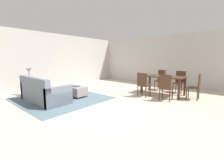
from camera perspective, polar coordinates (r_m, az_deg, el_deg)
name	(u,v)px	position (r m, az deg, el deg)	size (l,w,h in m)	color
ground_plane	(110,108)	(4.50, -0.63, -10.64)	(10.80, 10.80, 0.00)	beige
wall_back	(172,60)	(8.68, 21.76, 7.00)	(9.00, 0.12, 2.70)	beige
wall_left	(49,60)	(8.19, -22.81, 6.89)	(0.12, 11.00, 2.70)	beige
area_rug	(61,98)	(5.84, -18.81, -6.59)	(3.00, 2.80, 0.01)	slate
couch	(44,93)	(5.59, -24.59, -4.53)	(1.91, 0.88, 0.86)	slate
ottoman_table	(75,90)	(6.01, -14.08, -3.84)	(1.03, 0.51, 0.39)	gray
side_table	(30,84)	(6.72, -28.86, -1.40)	(0.40, 0.40, 0.57)	brown
table_lamp	(29,71)	(6.66, -29.18, 3.10)	(0.26, 0.26, 0.53)	brown
dining_table	(163,78)	(6.34, 18.85, 0.64)	(1.61, 0.87, 0.76)	#422B1C
dining_chair_near_left	(143,83)	(5.79, 11.79, -1.23)	(0.41, 0.41, 0.92)	#422B1C
dining_chair_near_right	(166,86)	(5.44, 19.82, -2.17)	(0.43, 0.43, 0.92)	#422B1C
dining_chair_far_left	(161,79)	(7.28, 18.20, 0.46)	(0.43, 0.43, 0.92)	#422B1C
dining_chair_far_right	(180,81)	(6.99, 24.44, -0.19)	(0.42, 0.42, 0.92)	#422B1C
dining_chair_head_east	(196,85)	(6.03, 29.43, -1.76)	(0.42, 0.42, 0.92)	#422B1C
vase_centerpiece	(166,73)	(6.33, 19.76, 2.39)	(0.09, 0.09, 0.21)	#B26659
book_on_ottoman	(76,86)	(5.86, -13.61, -2.33)	(0.26, 0.20, 0.03)	#3F4C72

